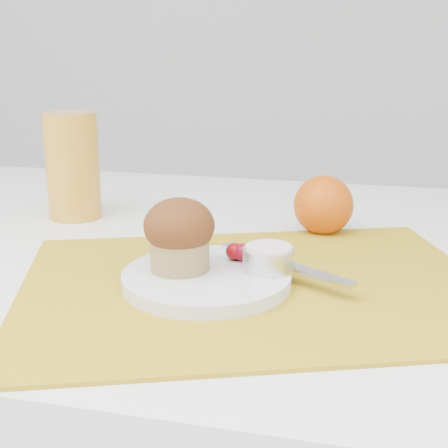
% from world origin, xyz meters
% --- Properties ---
extents(placemat, '(0.60, 0.52, 0.00)m').
position_xyz_m(placemat, '(0.05, -0.09, 0.75)').
color(placemat, '#B49019').
rests_on(placemat, table).
extents(plate, '(0.21, 0.21, 0.01)m').
position_xyz_m(plate, '(-0.00, -0.11, 0.76)').
color(plate, silver).
rests_on(plate, placemat).
extents(ramekin, '(0.07, 0.07, 0.02)m').
position_xyz_m(ramekin, '(0.06, -0.09, 0.78)').
color(ramekin, silver).
rests_on(ramekin, plate).
extents(cream, '(0.06, 0.06, 0.01)m').
position_xyz_m(cream, '(0.06, -0.09, 0.79)').
color(cream, silver).
rests_on(cream, ramekin).
extents(raspberry_near, '(0.02, 0.02, 0.02)m').
position_xyz_m(raspberry_near, '(0.02, -0.06, 0.78)').
color(raspberry_near, '#530205').
rests_on(raspberry_near, plate).
extents(raspberry_far, '(0.02, 0.02, 0.02)m').
position_xyz_m(raspberry_far, '(0.03, -0.06, 0.78)').
color(raspberry_far, '#52020F').
rests_on(raspberry_far, plate).
extents(butter_knife, '(0.16, 0.11, 0.00)m').
position_xyz_m(butter_knife, '(0.08, -0.07, 0.77)').
color(butter_knife, '#B5B6BE').
rests_on(butter_knife, plate).
extents(orange, '(0.08, 0.08, 0.08)m').
position_xyz_m(orange, '(0.10, 0.12, 0.79)').
color(orange, '#C55006').
rests_on(orange, table).
extents(juice_glass, '(0.10, 0.10, 0.16)m').
position_xyz_m(juice_glass, '(-0.27, 0.12, 0.83)').
color(juice_glass, gold).
rests_on(juice_glass, table).
extents(muffin, '(0.08, 0.08, 0.08)m').
position_xyz_m(muffin, '(-0.03, -0.11, 0.81)').
color(muffin, '#9E834C').
rests_on(muffin, plate).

